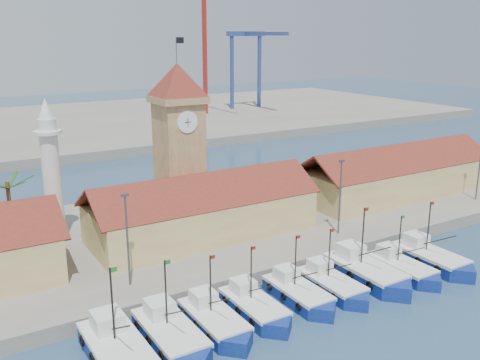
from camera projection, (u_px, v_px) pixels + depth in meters
ground at (308, 320)px, 47.37m from camera, size 400.00×400.00×0.00m
quay at (189, 230)px, 66.94m from camera, size 140.00×32.00×1.50m
terminal at (42, 128)px, 137.72m from camera, size 240.00×80.00×2.00m
boat_0 at (120, 355)px, 40.85m from camera, size 3.92×10.74×8.13m
boat_1 at (172, 337)px, 43.33m from camera, size 3.66×10.02×7.58m
boat_2 at (216, 323)px, 45.61m from camera, size 3.37×9.22×6.98m
boat_3 at (256, 309)px, 47.94m from camera, size 3.27×8.97×6.78m
boat_4 at (300, 295)px, 50.49m from camera, size 3.27×8.97×6.79m
boat_5 at (333, 286)px, 52.27m from camera, size 3.25×8.91×6.74m
boat_6 at (367, 274)px, 54.68m from camera, size 3.91×10.70×8.10m
boat_7 at (403, 269)px, 56.01m from camera, size 3.26×8.92×6.75m
boat_8 at (432, 260)px, 58.19m from camera, size 3.64×9.98×7.55m
hall_center at (203, 215)px, 62.79m from camera, size 27.04×10.13×7.61m
hall_right at (395, 178)px, 78.83m from camera, size 31.20×10.13×7.61m
clock_tower at (179, 140)px, 65.61m from camera, size 5.80×5.80×22.70m
minaret at (51, 169)px, 60.34m from camera, size 3.00×3.00×16.30m
palm_tree at (10, 211)px, 57.11m from camera, size 5.60×5.03×8.39m
lamp_posts at (242, 213)px, 55.79m from camera, size 80.70×0.25×9.03m
crane_red_right at (207, 25)px, 148.23m from camera, size 1.00×32.84×44.96m
gantry at (252, 49)px, 160.98m from camera, size 13.00×22.00×23.20m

